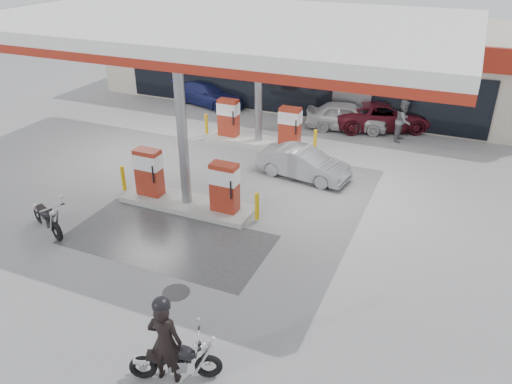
# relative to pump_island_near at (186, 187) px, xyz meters

# --- Properties ---
(ground) EXTENTS (90.00, 90.00, 0.00)m
(ground) POSITION_rel_pump_island_near_xyz_m (0.00, -2.00, -0.71)
(ground) COLOR gray
(ground) RESTS_ON ground
(wet_patch) EXTENTS (6.00, 3.00, 0.00)m
(wet_patch) POSITION_rel_pump_island_near_xyz_m (0.50, -2.00, -0.71)
(wet_patch) COLOR #4C4C4F
(wet_patch) RESTS_ON ground
(drain_cover) EXTENTS (0.70, 0.70, 0.01)m
(drain_cover) POSITION_rel_pump_island_near_xyz_m (2.00, -4.00, -0.71)
(drain_cover) COLOR #38383A
(drain_cover) RESTS_ON ground
(store_building) EXTENTS (22.00, 8.22, 4.00)m
(store_building) POSITION_rel_pump_island_near_xyz_m (0.01, 13.94, 1.30)
(store_building) COLOR #B8AB9A
(store_building) RESTS_ON ground
(canopy) EXTENTS (16.00, 10.02, 5.51)m
(canopy) POSITION_rel_pump_island_near_xyz_m (0.00, 3.00, 4.56)
(canopy) COLOR silver
(canopy) RESTS_ON ground
(pump_island_near) EXTENTS (5.14, 1.30, 1.78)m
(pump_island_near) POSITION_rel_pump_island_near_xyz_m (0.00, 0.00, 0.00)
(pump_island_near) COLOR #9E9E99
(pump_island_near) RESTS_ON ground
(pump_island_far) EXTENTS (5.14, 1.30, 1.78)m
(pump_island_far) POSITION_rel_pump_island_near_xyz_m (0.00, 6.00, 0.00)
(pump_island_far) COLOR #9E9E99
(pump_island_far) RESTS_ON ground
(main_motorcycle) EXTENTS (1.77, 0.98, 0.97)m
(main_motorcycle) POSITION_rel_pump_island_near_xyz_m (3.46, -6.29, -0.28)
(main_motorcycle) COLOR black
(main_motorcycle) RESTS_ON ground
(biker_main) EXTENTS (0.76, 0.57, 1.91)m
(biker_main) POSITION_rel_pump_island_near_xyz_m (3.28, -6.37, 0.25)
(biker_main) COLOR black
(biker_main) RESTS_ON ground
(parked_motorcycle) EXTENTS (1.84, 1.08, 1.00)m
(parked_motorcycle) POSITION_rel_pump_island_near_xyz_m (-3.02, -3.01, -0.27)
(parked_motorcycle) COLOR black
(parked_motorcycle) RESTS_ON ground
(sedan_white) EXTENTS (3.94, 2.16, 1.27)m
(sedan_white) POSITION_rel_pump_island_near_xyz_m (3.03, 9.20, -0.07)
(sedan_white) COLOR #BBBBBD
(sedan_white) RESTS_ON ground
(attendant) EXTENTS (0.80, 0.96, 1.81)m
(attendant) POSITION_rel_pump_island_near_xyz_m (5.55, 8.80, 0.19)
(attendant) COLOR slate
(attendant) RESTS_ON ground
(hatchback_silver) EXTENTS (3.52, 1.63, 1.12)m
(hatchback_silver) POSITION_rel_pump_island_near_xyz_m (2.80, 3.60, -0.15)
(hatchback_silver) COLOR gray
(hatchback_silver) RESTS_ON ground
(parked_car_left) EXTENTS (4.52, 2.78, 1.22)m
(parked_car_left) POSITION_rel_pump_island_near_xyz_m (-4.50, 10.01, -0.10)
(parked_car_left) COLOR navy
(parked_car_left) RESTS_ON ground
(parked_car_right) EXTENTS (4.96, 3.71, 1.25)m
(parked_car_right) POSITION_rel_pump_island_near_xyz_m (4.50, 10.00, -0.08)
(parked_car_right) COLOR #59131E
(parked_car_right) RESTS_ON ground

